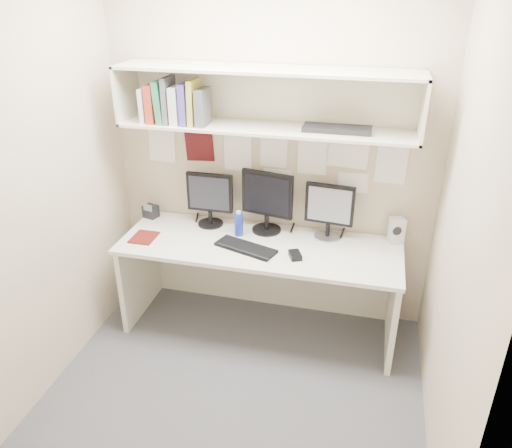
% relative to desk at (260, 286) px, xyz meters
% --- Properties ---
extents(floor, '(2.40, 2.00, 0.01)m').
position_rel_desk_xyz_m(floor, '(0.00, -0.65, -0.37)').
color(floor, '#47474C').
rests_on(floor, ground).
extents(wall_back, '(2.40, 0.02, 2.60)m').
position_rel_desk_xyz_m(wall_back, '(0.00, 0.35, 0.93)').
color(wall_back, '#BDAB90').
rests_on(wall_back, ground).
extents(wall_front, '(2.40, 0.02, 2.60)m').
position_rel_desk_xyz_m(wall_front, '(0.00, -1.65, 0.93)').
color(wall_front, '#BDAB90').
rests_on(wall_front, ground).
extents(wall_left, '(0.02, 2.00, 2.60)m').
position_rel_desk_xyz_m(wall_left, '(-1.20, -0.65, 0.93)').
color(wall_left, '#BDAB90').
rests_on(wall_left, ground).
extents(wall_right, '(0.02, 2.00, 2.60)m').
position_rel_desk_xyz_m(wall_right, '(1.20, -0.65, 0.93)').
color(wall_right, '#BDAB90').
rests_on(wall_right, ground).
extents(desk, '(2.00, 0.70, 0.73)m').
position_rel_desk_xyz_m(desk, '(0.00, 0.00, 0.00)').
color(desk, silver).
rests_on(desk, floor).
extents(overhead_hutch, '(2.00, 0.38, 0.40)m').
position_rel_desk_xyz_m(overhead_hutch, '(0.00, 0.21, 1.35)').
color(overhead_hutch, beige).
rests_on(overhead_hutch, wall_back).
extents(pinned_papers, '(1.92, 0.01, 0.48)m').
position_rel_desk_xyz_m(pinned_papers, '(0.00, 0.34, 0.88)').
color(pinned_papers, white).
rests_on(pinned_papers, wall_back).
extents(monitor_left, '(0.35, 0.19, 0.41)m').
position_rel_desk_xyz_m(monitor_left, '(-0.44, 0.22, 0.59)').
color(monitor_left, black).
rests_on(monitor_left, desk).
extents(monitor_center, '(0.39, 0.22, 0.46)m').
position_rel_desk_xyz_m(monitor_center, '(0.00, 0.22, 0.62)').
color(monitor_center, black).
rests_on(monitor_center, desk).
extents(monitor_right, '(0.35, 0.19, 0.41)m').
position_rel_desk_xyz_m(monitor_right, '(0.46, 0.22, 0.59)').
color(monitor_right, '#A5A5AA').
rests_on(monitor_right, desk).
extents(keyboard, '(0.47, 0.29, 0.02)m').
position_rel_desk_xyz_m(keyboard, '(-0.08, -0.10, 0.37)').
color(keyboard, black).
rests_on(keyboard, desk).
extents(mouse, '(0.11, 0.14, 0.04)m').
position_rel_desk_xyz_m(mouse, '(0.28, -0.14, 0.38)').
color(mouse, black).
rests_on(mouse, desk).
extents(speaker, '(0.12, 0.12, 0.19)m').
position_rel_desk_xyz_m(speaker, '(0.94, 0.26, 0.46)').
color(speaker, beige).
rests_on(speaker, desk).
extents(blue_bottle, '(0.06, 0.06, 0.19)m').
position_rel_desk_xyz_m(blue_bottle, '(-0.18, 0.09, 0.46)').
color(blue_bottle, '#162F98').
rests_on(blue_bottle, desk).
extents(maroon_notebook, '(0.17, 0.21, 0.01)m').
position_rel_desk_xyz_m(maroon_notebook, '(-0.84, -0.12, 0.37)').
color(maroon_notebook, '#57110F').
rests_on(maroon_notebook, desk).
extents(desk_phone, '(0.13, 0.12, 0.13)m').
position_rel_desk_xyz_m(desk_phone, '(-0.94, 0.22, 0.41)').
color(desk_phone, black).
rests_on(desk_phone, desk).
extents(book_stack, '(0.46, 0.19, 0.31)m').
position_rel_desk_xyz_m(book_stack, '(-0.61, 0.10, 1.31)').
color(book_stack, silver).
rests_on(book_stack, overhead_hutch).
extents(hutch_tray, '(0.44, 0.17, 0.03)m').
position_rel_desk_xyz_m(hutch_tray, '(0.48, 0.15, 1.19)').
color(hutch_tray, black).
rests_on(hutch_tray, overhead_hutch).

